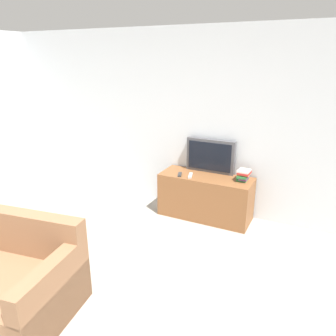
% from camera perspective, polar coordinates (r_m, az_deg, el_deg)
% --- Properties ---
extents(wall_back, '(9.00, 0.06, 2.60)m').
position_cam_1_polar(wall_back, '(4.86, 1.95, 8.22)').
color(wall_back, silver).
rests_on(wall_back, ground_plane).
extents(tv_stand, '(1.29, 0.49, 0.62)m').
position_cam_1_polar(tv_stand, '(4.69, 6.53, -4.98)').
color(tv_stand, brown).
rests_on(tv_stand, ground_plane).
extents(television, '(0.70, 0.09, 0.48)m').
position_cam_1_polar(television, '(4.68, 7.39, 2.13)').
color(television, '#4C4C51').
rests_on(television, tv_stand).
extents(book_stack, '(0.17, 0.21, 0.15)m').
position_cam_1_polar(book_stack, '(4.47, 13.02, -1.18)').
color(book_stack, '#2D753D').
rests_on(book_stack, tv_stand).
extents(remote_on_stand, '(0.10, 0.20, 0.02)m').
position_cam_1_polar(remote_on_stand, '(4.54, 3.92, -1.31)').
color(remote_on_stand, '#B7B7B7').
rests_on(remote_on_stand, tv_stand).
extents(remote_secondary, '(0.09, 0.16, 0.02)m').
position_cam_1_polar(remote_secondary, '(4.57, 2.06, -1.14)').
color(remote_secondary, '#2D2D2D').
rests_on(remote_secondary, tv_stand).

